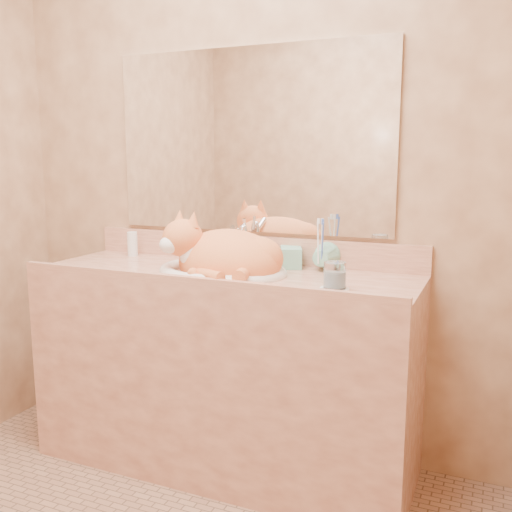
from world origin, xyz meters
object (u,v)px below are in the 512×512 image
at_px(vanity_counter, 225,369).
at_px(cat, 222,253).
at_px(soap_dispenser, 292,247).
at_px(water_glass, 335,275).
at_px(sink_basin, 222,253).
at_px(toothbrush_cup, 320,260).

xyz_separation_m(vanity_counter, cat, (0.01, -0.03, 0.51)).
bearing_deg(vanity_counter, cat, -74.78).
relative_size(soap_dispenser, water_glass, 2.11).
xyz_separation_m(cat, water_glass, (0.50, -0.11, -0.03)).
relative_size(vanity_counter, soap_dispenser, 8.10).
height_order(sink_basin, toothbrush_cup, sink_basin).
distance_m(soap_dispenser, water_glass, 0.40).
bearing_deg(cat, vanity_counter, 122.11).
height_order(soap_dispenser, water_glass, soap_dispenser).
xyz_separation_m(toothbrush_cup, water_glass, (0.14, -0.29, 0.00)).
xyz_separation_m(soap_dispenser, toothbrush_cup, (0.12, 0.00, -0.05)).
height_order(cat, water_glass, cat).
relative_size(sink_basin, soap_dispenser, 2.69).
bearing_deg(water_glass, sink_basin, 166.42).
relative_size(sink_basin, cat, 1.13).
height_order(vanity_counter, water_glass, water_glass).
relative_size(cat, water_glass, 5.06).
xyz_separation_m(sink_basin, soap_dispenser, (0.24, 0.17, 0.02)).
bearing_deg(soap_dispenser, sink_basin, -167.56).
xyz_separation_m(soap_dispenser, water_glass, (0.27, -0.29, -0.04)).
bearing_deg(toothbrush_cup, vanity_counter, -157.88).
bearing_deg(soap_dispenser, water_glass, -69.49).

